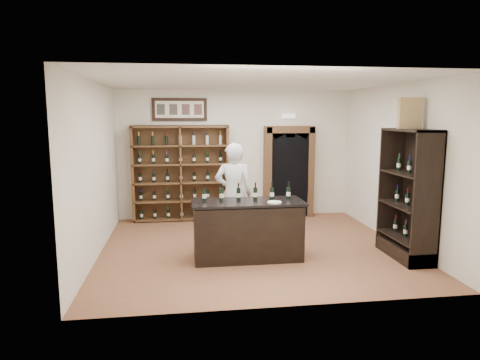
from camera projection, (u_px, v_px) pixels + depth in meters
name	position (u px, v px, depth m)	size (l,w,h in m)	color
floor	(253.00, 247.00, 7.92)	(5.50, 5.50, 0.00)	brown
ceiling	(254.00, 82.00, 7.46)	(5.50, 5.50, 0.00)	white
wall_back	(236.00, 154.00, 10.14)	(5.50, 0.04, 3.00)	white
wall_left	(95.00, 170.00, 7.32)	(0.04, 5.00, 3.00)	white
wall_right	(397.00, 165.00, 8.07)	(0.04, 5.00, 3.00)	white
wine_shelf	(181.00, 173.00, 9.86)	(2.20, 0.38, 2.20)	brown
framed_picture	(180.00, 109.00, 9.77)	(1.25, 0.04, 0.52)	black
arched_doorway	(289.00, 169.00, 10.20)	(1.17, 0.35, 2.17)	black
emergency_light	(289.00, 116.00, 10.10)	(0.30, 0.10, 0.10)	white
tasting_counter	(248.00, 230.00, 7.23)	(1.88, 0.78, 1.00)	black
counter_bottle_0	(204.00, 195.00, 7.12)	(0.07, 0.07, 0.30)	black
counter_bottle_1	(222.00, 195.00, 7.16)	(0.07, 0.07, 0.30)	black
counter_bottle_2	(239.00, 194.00, 7.20)	(0.07, 0.07, 0.30)	black
counter_bottle_3	(255.00, 194.00, 7.24)	(0.07, 0.07, 0.30)	black
counter_bottle_4	(272.00, 193.00, 7.28)	(0.07, 0.07, 0.30)	black
counter_bottle_5	(288.00, 193.00, 7.32)	(0.07, 0.07, 0.30)	black
side_cabinet	(408.00, 214.00, 7.27)	(0.48, 1.20, 2.20)	black
shopkeeper	(234.00, 194.00, 8.01)	(0.70, 0.46, 1.92)	silver
plate	(274.00, 202.00, 7.01)	(0.23, 0.23, 0.02)	white
wine_crate	(410.00, 113.00, 7.10)	(0.36, 0.15, 0.51)	#A48956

